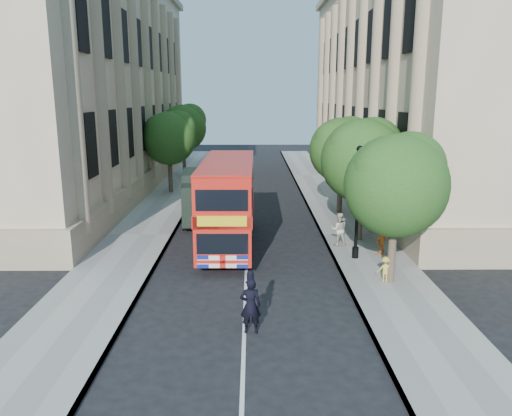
{
  "coord_description": "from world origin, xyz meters",
  "views": [
    {
      "loc": [
        0.26,
        -15.82,
        7.46
      ],
      "look_at": [
        0.44,
        6.76,
        2.3
      ],
      "focal_mm": 35.0,
      "sensor_mm": 36.0,
      "label": 1
    }
  ],
  "objects_px": {
    "double_decker_bus": "(228,200)",
    "police_constable": "(250,306)",
    "woman_pedestrian": "(339,229)",
    "lamp_post": "(357,207)",
    "box_van": "(201,198)"
  },
  "relations": [
    {
      "from": "double_decker_bus",
      "to": "police_constable",
      "type": "xyz_separation_m",
      "value": [
        1.12,
        -9.42,
        -1.41
      ]
    },
    {
      "from": "lamp_post",
      "to": "double_decker_bus",
      "type": "relative_size",
      "value": 0.56
    },
    {
      "from": "box_van",
      "to": "woman_pedestrian",
      "type": "relative_size",
      "value": 3.22
    },
    {
      "from": "police_constable",
      "to": "woman_pedestrian",
      "type": "distance_m",
      "value": 9.98
    },
    {
      "from": "woman_pedestrian",
      "to": "double_decker_bus",
      "type": "bearing_deg",
      "value": -4.4
    },
    {
      "from": "double_decker_bus",
      "to": "police_constable",
      "type": "height_order",
      "value": "double_decker_bus"
    },
    {
      "from": "double_decker_bus",
      "to": "lamp_post",
      "type": "bearing_deg",
      "value": -20.66
    },
    {
      "from": "double_decker_bus",
      "to": "woman_pedestrian",
      "type": "xyz_separation_m",
      "value": [
        5.45,
        -0.43,
        -1.38
      ]
    },
    {
      "from": "lamp_post",
      "to": "woman_pedestrian",
      "type": "distance_m",
      "value": 2.48
    },
    {
      "from": "box_van",
      "to": "police_constable",
      "type": "height_order",
      "value": "box_van"
    },
    {
      "from": "box_van",
      "to": "police_constable",
      "type": "distance_m",
      "value": 14.49
    },
    {
      "from": "police_constable",
      "to": "lamp_post",
      "type": "bearing_deg",
      "value": -127.07
    },
    {
      "from": "police_constable",
      "to": "woman_pedestrian",
      "type": "xyz_separation_m",
      "value": [
        4.33,
        8.99,
        0.03
      ]
    },
    {
      "from": "lamp_post",
      "to": "double_decker_bus",
      "type": "height_order",
      "value": "lamp_post"
    },
    {
      "from": "double_decker_bus",
      "to": "woman_pedestrian",
      "type": "relative_size",
      "value": 5.5
    }
  ]
}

